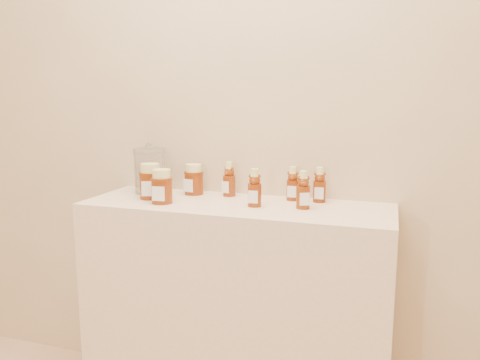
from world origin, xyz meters
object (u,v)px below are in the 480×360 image
(bear_bottle_front_left, at_px, (255,185))
(glass_canister, at_px, (150,169))
(bear_bottle_back_left, at_px, (229,177))
(honey_jar_left, at_px, (150,181))
(display_table, at_px, (236,312))

(bear_bottle_front_left, height_order, glass_canister, glass_canister)
(bear_bottle_back_left, relative_size, honey_jar_left, 1.14)
(bear_bottle_front_left, distance_m, honey_jar_left, 0.44)
(honey_jar_left, relative_size, glass_canister, 0.68)
(bear_bottle_front_left, bearing_deg, bear_bottle_back_left, 132.59)
(bear_bottle_front_left, xyz_separation_m, honey_jar_left, (-0.44, 0.00, -0.01))
(display_table, relative_size, bear_bottle_back_left, 7.36)
(display_table, distance_m, glass_canister, 0.70)
(display_table, distance_m, bear_bottle_back_left, 0.55)
(bear_bottle_back_left, bearing_deg, honey_jar_left, -133.89)
(glass_canister, bearing_deg, display_table, -12.23)
(display_table, relative_size, honey_jar_left, 8.36)
(glass_canister, bearing_deg, honey_jar_left, -60.08)
(honey_jar_left, xyz_separation_m, glass_canister, (-0.06, 0.11, 0.03))
(bear_bottle_front_left, distance_m, glass_canister, 0.52)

